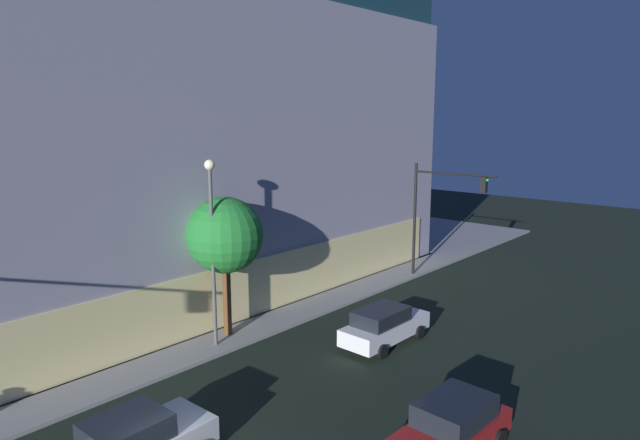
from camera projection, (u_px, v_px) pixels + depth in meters
name	position (u px, v px, depth m)	size (l,w,h in m)	color
modern_building	(118.00, 129.00, 36.62)	(31.52, 29.39, 18.27)	#4C4C51
traffic_light_far_corner	(438.00, 203.00, 33.43)	(0.42, 5.22, 6.97)	black
street_lamp_sidewalk	(212.00, 231.00, 23.36)	(0.44, 0.44, 8.04)	#4F4F4F
sidewalk_tree	(225.00, 236.00, 24.64)	(3.40, 3.40, 6.31)	brown
car_red	(450.00, 429.00, 16.39)	(4.56, 2.22, 1.73)	maroon
car_white	(384.00, 325.00, 24.63)	(4.61, 2.03, 1.66)	silver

